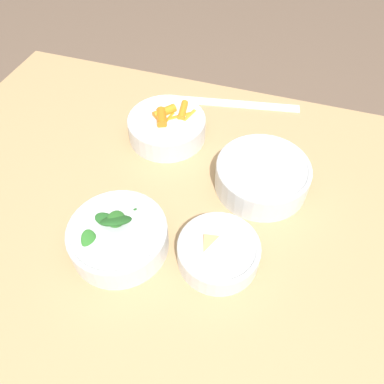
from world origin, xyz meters
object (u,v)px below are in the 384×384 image
bowl_cookies (218,252)px  ruler (236,104)px  bowl_beans_hotdog (262,176)px  bowl_greens (118,236)px  bowl_carrots (167,126)px

bowl_cookies → ruler: bowl_cookies is taller
bowl_beans_hotdog → bowl_cookies: (-0.04, -0.20, -0.00)m
bowl_beans_hotdog → ruler: 0.28m
bowl_cookies → bowl_beans_hotdog: bearing=78.8°
bowl_beans_hotdog → bowl_cookies: size_ratio=1.31×
bowl_beans_hotdog → ruler: bearing=114.2°
bowl_beans_hotdog → ruler: size_ratio=0.59×
bowl_beans_hotdog → ruler: bowl_beans_hotdog is taller
bowl_greens → ruler: bearing=77.6°
bowl_greens → ruler: size_ratio=0.56×
bowl_cookies → bowl_carrots: bearing=125.3°
bowl_beans_hotdog → bowl_greens: bearing=-134.3°
bowl_carrots → ruler: size_ratio=0.55×
bowl_beans_hotdog → bowl_carrots: bearing=160.2°
bowl_beans_hotdog → ruler: (-0.12, 0.26, -0.03)m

